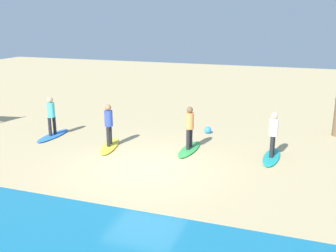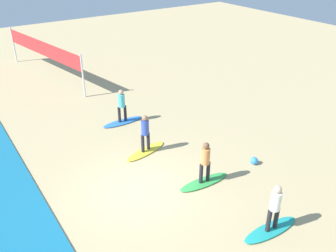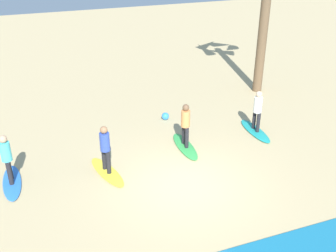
# 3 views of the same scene
# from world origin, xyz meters

# --- Properties ---
(ground_plane) EXTENTS (60.00, 60.00, 0.00)m
(ground_plane) POSITION_xyz_m (0.00, 0.00, 0.00)
(ground_plane) COLOR tan
(surfboard_teal) EXTENTS (0.66, 2.12, 0.09)m
(surfboard_teal) POSITION_xyz_m (-4.03, -2.40, 0.04)
(surfboard_teal) COLOR teal
(surfboard_teal) RESTS_ON ground
(surfer_teal) EXTENTS (0.32, 0.46, 1.64)m
(surfer_teal) POSITION_xyz_m (-4.03, -2.40, 1.04)
(surfer_teal) COLOR #232328
(surfer_teal) RESTS_ON surfboard_teal
(surfboard_green) EXTENTS (0.64, 2.12, 0.09)m
(surfboard_green) POSITION_xyz_m (-0.95, -2.24, 0.04)
(surfboard_green) COLOR green
(surfboard_green) RESTS_ON ground
(surfer_green) EXTENTS (0.32, 0.46, 1.64)m
(surfer_green) POSITION_xyz_m (-0.95, -2.24, 1.04)
(surfer_green) COLOR #232328
(surfer_green) RESTS_ON surfboard_green
(surfboard_yellow) EXTENTS (1.05, 2.17, 0.09)m
(surfboard_yellow) POSITION_xyz_m (2.13, -1.56, 0.04)
(surfboard_yellow) COLOR yellow
(surfboard_yellow) RESTS_ON ground
(surfer_yellow) EXTENTS (0.32, 0.45, 1.64)m
(surfer_yellow) POSITION_xyz_m (2.13, -1.56, 1.04)
(surfer_yellow) COLOR #232328
(surfer_yellow) RESTS_ON surfboard_yellow
(surfboard_blue) EXTENTS (0.56, 2.10, 0.09)m
(surfboard_blue) POSITION_xyz_m (5.10, -2.02, 0.04)
(surfboard_blue) COLOR blue
(surfboard_blue) RESTS_ON ground
(surfer_blue) EXTENTS (0.32, 0.46, 1.64)m
(surfer_blue) POSITION_xyz_m (5.10, -2.02, 1.04)
(surfer_blue) COLOR #232328
(surfer_blue) RESTS_ON surfboard_blue
(volleyball_net) EXTENTS (8.96, 1.69, 2.50)m
(volleyball_net) POSITION_xyz_m (13.59, -0.95, 1.79)
(volleyball_net) COLOR silver
(volleyball_net) RESTS_ON ground
(beach_ball) EXTENTS (0.31, 0.31, 0.31)m
(beach_ball) POSITION_xyz_m (-1.08, -4.70, 0.16)
(beach_ball) COLOR #338CE5
(beach_ball) RESTS_ON ground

